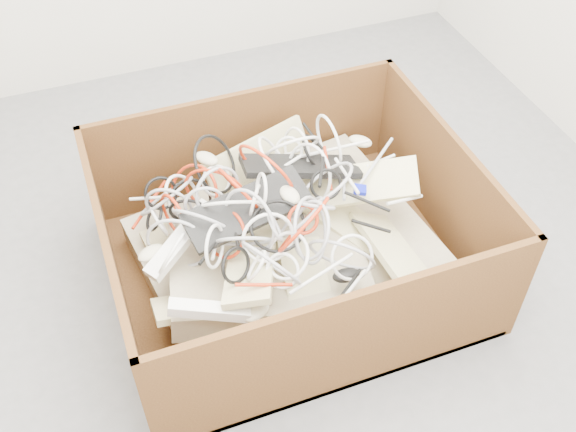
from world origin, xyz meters
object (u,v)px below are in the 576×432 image
object	(u,v)px
cardboard_box	(285,253)
power_strip_left	(181,240)
vga_plug	(360,190)
power_strip_right	(210,310)

from	to	relation	value
cardboard_box	power_strip_left	xyz separation A→B (m)	(-0.38, -0.01, 0.22)
cardboard_box	vga_plug	xyz separation A→B (m)	(0.29, -0.01, 0.24)
power_strip_left	vga_plug	xyz separation A→B (m)	(0.66, 0.00, 0.01)
power_strip_left	power_strip_right	xyz separation A→B (m)	(0.02, -0.29, -0.03)
power_strip_left	power_strip_right	size ratio (longest dim) A/B	1.24
cardboard_box	power_strip_left	bearing A→B (deg)	-178.75
cardboard_box	vga_plug	size ratio (longest dim) A/B	28.85
cardboard_box	power_strip_right	bearing A→B (deg)	-140.19
power_strip_left	vga_plug	size ratio (longest dim) A/B	7.12
vga_plug	power_strip_left	bearing A→B (deg)	-156.43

